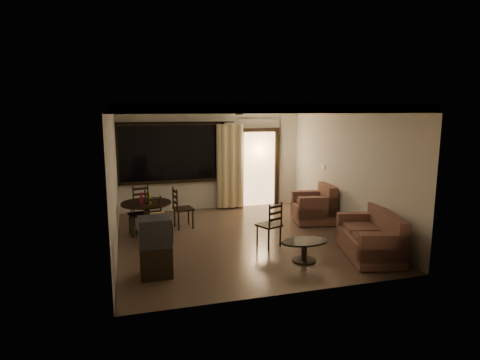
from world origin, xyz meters
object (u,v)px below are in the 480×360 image
object	(u,v)px
dining_chair_south	(155,229)
dining_chair_east	(183,216)
dining_table	(146,209)
sofa	(372,239)
dining_chair_west	(140,222)
armchair	(315,207)
dining_chair_north	(140,212)
tv_cabinet	(156,247)
side_chair	(269,233)
coffee_table	(304,248)

from	to	relation	value
dining_chair_south	dining_chair_east	bearing A→B (deg)	45.70
dining_table	sofa	xyz separation A→B (m)	(3.97, -2.68, -0.21)
dining_chair_west	dining_chair_east	bearing A→B (deg)	95.76
dining_chair_south	sofa	xyz separation A→B (m)	(3.84, -1.83, 0.03)
dining_chair_east	dining_chair_south	distance (m)	1.20
dining_table	dining_chair_west	size ratio (longest dim) A/B	1.15
armchair	dining_chair_north	bearing A→B (deg)	175.34
dining_table	dining_chair_north	distance (m)	0.83
dining_table	tv_cabinet	xyz separation A→B (m)	(0.02, -2.48, -0.04)
side_chair	dining_chair_west	bearing A→B (deg)	-55.43
dining_chair_south	armchair	world-z (taller)	dining_chair_south
dining_chair_east	side_chair	distance (m)	2.30
dining_chair_east	tv_cabinet	bearing A→B (deg)	154.08
dining_chair_south	dining_chair_north	size ratio (longest dim) A/B	1.00
dining_chair_south	armchair	size ratio (longest dim) A/B	0.91
tv_cabinet	dining_chair_east	bearing A→B (deg)	72.32
dining_table	tv_cabinet	size ratio (longest dim) A/B	1.11
sofa	tv_cabinet	bearing A→B (deg)	-168.58
dining_chair_west	dining_chair_south	bearing A→B (deg)	13.23
dining_chair_north	side_chair	size ratio (longest dim) A/B	1.04
dining_chair_east	tv_cabinet	world-z (taller)	tv_cabinet
dining_table	dining_chair_south	distance (m)	0.89
sofa	coffee_table	bearing A→B (deg)	-170.78
dining_chair_north	dining_chair_south	bearing A→B (deg)	90.00
armchair	sofa	bearing A→B (deg)	-80.29
tv_cabinet	sofa	distance (m)	3.96
dining_table	dining_chair_east	world-z (taller)	dining_chair_east
dining_chair_east	side_chair	xyz separation A→B (m)	(1.49, -1.76, -0.01)
dining_chair_south	side_chair	size ratio (longest dim) A/B	1.04
tv_cabinet	armchair	bearing A→B (deg)	28.32
dining_chair_north	tv_cabinet	distance (m)	3.27
sofa	dining_chair_west	bearing A→B (deg)	162.56
coffee_table	armchair	bearing A→B (deg)	59.47
dining_chair_west	tv_cabinet	xyz separation A→B (m)	(0.18, -2.35, 0.22)
dining_chair_south	sofa	size ratio (longest dim) A/B	0.55
dining_chair_south	tv_cabinet	world-z (taller)	tv_cabinet
dining_chair_south	side_chair	bearing A→B (deg)	-28.59
dining_chair_east	coffee_table	bearing A→B (deg)	-154.70
dining_chair_south	dining_chair_north	bearing A→B (deg)	90.00
coffee_table	side_chair	xyz separation A→B (m)	(-0.34, 0.93, 0.02)
armchair	side_chair	xyz separation A→B (m)	(-1.67, -1.33, -0.10)
dining_chair_south	armchair	bearing A→B (deg)	-0.69
dining_chair_south	dining_table	bearing A→B (deg)	89.88
side_chair	dining_chair_north	bearing A→B (deg)	-68.84
dining_chair_south	dining_chair_north	xyz separation A→B (m)	(-0.25, 1.62, -0.02)
dining_table	dining_chair_west	world-z (taller)	dining_chair_west
dining_table	dining_chair_west	distance (m)	0.33
dining_chair_south	sofa	bearing A→B (deg)	-34.30
dining_chair_north	side_chair	xyz separation A→B (m)	(2.43, -2.41, -0.01)
dining_chair_north	dining_chair_west	bearing A→B (deg)	78.70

